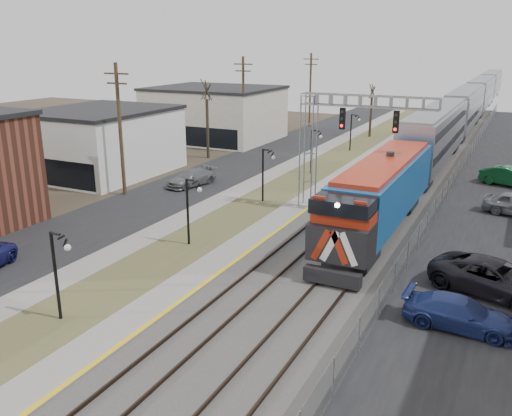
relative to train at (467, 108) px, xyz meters
The scene contains 19 objects.
street_west 40.62m from the train, 114.81° to the right, with size 7.00×120.00×0.04m, color black.
sidewalk 38.95m from the train, 108.77° to the right, with size 2.00×120.00×0.08m, color gray.
grass_median 38.10m from the train, 104.48° to the right, with size 4.00×120.00×0.06m, color #49502A.
platform 37.45m from the train, 100.02° to the right, with size 2.00×120.00×0.24m, color gray.
ballast_bed 36.92m from the train, 92.34° to the right, with size 8.00×120.00×0.20m, color #595651.
platform_edge 37.30m from the train, 98.69° to the right, with size 0.24×120.00×0.01m, color gold.
track_near 37.04m from the train, 95.44° to the right, with size 1.58×120.00×0.15m.
track_far 36.87m from the train, 90.00° to the right, with size 1.58×120.00×0.15m.
train is the anchor object (origin of this frame).
signal_gantry 44.07m from the train, 95.58° to the right, with size 9.00×1.07×8.15m.
lampposts 54.34m from the train, 100.07° to the right, with size 0.14×62.14×4.00m.
utility_poles 50.91m from the train, 113.15° to the right, with size 0.28×80.28×10.00m.
fence 36.94m from the train, 85.80° to the right, with size 0.04×120.00×1.60m, color gray.
buildings_west 54.45m from the train, 119.12° to the right, with size 14.00×67.00×7.00m.
bare_trees 37.55m from the train, 118.93° to the right, with size 12.30×42.30×5.95m.
car_lot_c 53.49m from the train, 82.50° to the right, with size 2.72×5.89×1.64m, color black.
car_lot_d 57.36m from the train, 84.10° to the right, with size 1.86×4.58×1.33m, color navy.
car_lot_f 31.45m from the train, 77.50° to the right, with size 1.64×4.70×1.55m, color #0E4921.
car_street_b 45.48m from the train, 111.74° to the right, with size 1.89×4.65×1.35m, color slate.
Camera 1 is at (12.75, -6.92, 11.39)m, focal length 38.00 mm.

